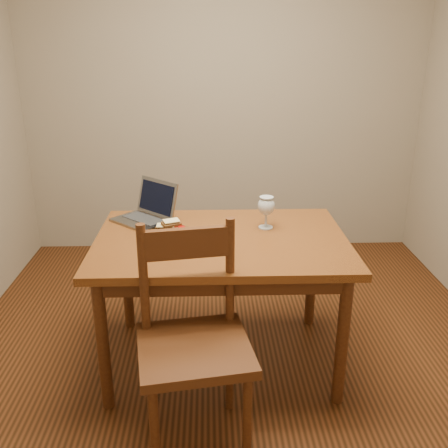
{
  "coord_description": "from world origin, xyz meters",
  "views": [
    {
      "loc": [
        -0.12,
        -2.47,
        1.71
      ],
      "look_at": [
        -0.05,
        -0.03,
        0.8
      ],
      "focal_mm": 40.0,
      "sensor_mm": 36.0,
      "label": 1
    }
  ],
  "objects_px": {
    "plate": "(172,231)",
    "laptop": "(148,210)",
    "chair": "(193,333)",
    "table": "(221,253)",
    "milk_glass": "(266,212)"
  },
  "relations": [
    {
      "from": "milk_glass",
      "to": "laptop",
      "type": "xyz_separation_m",
      "value": [
        -0.65,
        0.16,
        -0.03
      ]
    },
    {
      "from": "plate",
      "to": "laptop",
      "type": "height_order",
      "value": "laptop"
    },
    {
      "from": "chair",
      "to": "plate",
      "type": "distance_m",
      "value": 0.7
    },
    {
      "from": "milk_glass",
      "to": "laptop",
      "type": "relative_size",
      "value": 0.45
    },
    {
      "from": "plate",
      "to": "milk_glass",
      "type": "height_order",
      "value": "milk_glass"
    },
    {
      "from": "chair",
      "to": "laptop",
      "type": "height_order",
      "value": "chair"
    },
    {
      "from": "plate",
      "to": "laptop",
      "type": "relative_size",
      "value": 0.46
    },
    {
      "from": "table",
      "to": "plate",
      "type": "xyz_separation_m",
      "value": [
        -0.26,
        0.08,
        0.09
      ]
    },
    {
      "from": "milk_glass",
      "to": "table",
      "type": "bearing_deg",
      "value": -150.82
    },
    {
      "from": "table",
      "to": "chair",
      "type": "distance_m",
      "value": 0.61
    },
    {
      "from": "table",
      "to": "laptop",
      "type": "relative_size",
      "value": 3.24
    },
    {
      "from": "chair",
      "to": "milk_glass",
      "type": "height_order",
      "value": "chair"
    },
    {
      "from": "laptop",
      "to": "chair",
      "type": "bearing_deg",
      "value": -30.08
    },
    {
      "from": "table",
      "to": "plate",
      "type": "bearing_deg",
      "value": 163.36
    },
    {
      "from": "plate",
      "to": "laptop",
      "type": "distance_m",
      "value": 0.27
    }
  ]
}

